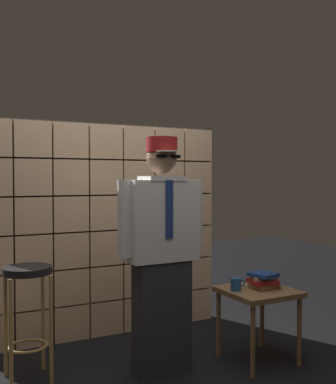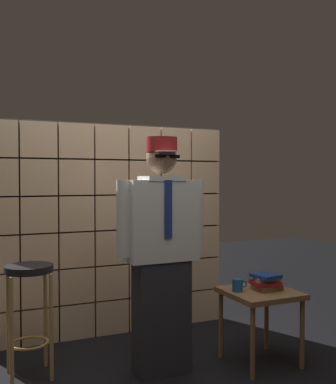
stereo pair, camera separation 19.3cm
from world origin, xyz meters
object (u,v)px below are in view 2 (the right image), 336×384
object	(u,v)px
side_table	(260,300)
coffee_mug	(238,285)
standing_person	(162,251)
bar_stool	(29,294)
book_stack	(266,282)

from	to	relation	value
side_table	coffee_mug	distance (m)	0.22
standing_person	bar_stool	world-z (taller)	standing_person
bar_stool	side_table	bearing A→B (deg)	-15.95
bar_stool	side_table	world-z (taller)	bar_stool
side_table	coffee_mug	xyz separation A→B (m)	(-0.18, 0.04, 0.12)
side_table	standing_person	bearing A→B (deg)	169.11
bar_stool	side_table	distance (m)	1.72
side_table	book_stack	xyz separation A→B (m)	(0.05, -0.00, 0.14)
book_stack	coffee_mug	xyz separation A→B (m)	(-0.23, 0.05, -0.01)
bar_stool	side_table	size ratio (longest dim) A/B	1.43
standing_person	bar_stool	distance (m)	1.00
standing_person	coffee_mug	bearing A→B (deg)	-10.73
side_table	bar_stool	bearing A→B (deg)	164.05
book_stack	coffee_mug	bearing A→B (deg)	168.13
bar_stool	standing_person	bearing A→B (deg)	-20.09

